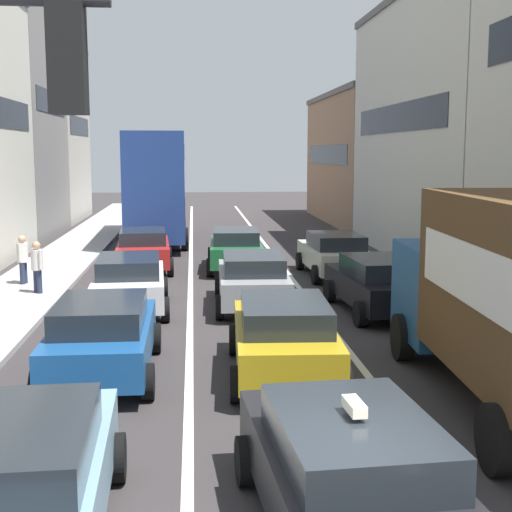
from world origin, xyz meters
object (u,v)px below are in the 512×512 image
(sedan_left_lane_third, at_px, (130,282))
(sedan_right_lane_behind_truck, at_px, (378,283))
(taxi_centre_lane_front, at_px, (349,473))
(pedestrian_far_sidewalk, at_px, (37,266))
(sedan_left_lane_fourth, at_px, (143,248))
(wagon_left_lane_second, at_px, (102,335))
(coupe_centre_lane_fourth, at_px, (236,248))
(sedan_centre_lane_second, at_px, (284,335))
(wagon_right_lane_far, at_px, (335,253))
(pedestrian_mid_sidewalk, at_px, (23,258))
(bus_mid_queue_primary, at_px, (156,182))
(hatchback_centre_lane_third, at_px, (253,279))
(sedan_left_lane_front, at_px, (18,480))

(sedan_left_lane_third, distance_m, sedan_right_lane_behind_truck, 6.62)
(taxi_centre_lane_front, xyz_separation_m, pedestrian_far_sidewalk, (-6.20, 13.90, 0.15))
(taxi_centre_lane_front, distance_m, sedan_left_lane_fourth, 18.84)
(wagon_left_lane_second, height_order, coupe_centre_lane_fourth, same)
(sedan_centre_lane_second, height_order, wagon_right_lane_far, same)
(pedestrian_mid_sidewalk, bearing_deg, taxi_centre_lane_front, -55.38)
(taxi_centre_lane_front, relative_size, pedestrian_mid_sidewalk, 2.66)
(taxi_centre_lane_front, height_order, bus_mid_queue_primary, bus_mid_queue_primary)
(hatchback_centre_lane_third, height_order, bus_mid_queue_primary, bus_mid_queue_primary)
(bus_mid_queue_primary, bearing_deg, taxi_centre_lane_front, -174.38)
(sedan_right_lane_behind_truck, relative_size, pedestrian_far_sidewalk, 2.66)
(wagon_left_lane_second, xyz_separation_m, sedan_left_lane_third, (0.02, 5.67, 0.00))
(sedan_left_lane_front, height_order, sedan_centre_lane_second, same)
(wagon_left_lane_second, bearing_deg, sedan_right_lane_behind_truck, -53.93)
(hatchback_centre_lane_third, bearing_deg, pedestrian_mid_sidewalk, 64.83)
(sedan_left_lane_fourth, bearing_deg, taxi_centre_lane_front, -172.53)
(sedan_right_lane_behind_truck, bearing_deg, pedestrian_far_sidewalk, 69.21)
(wagon_left_lane_second, distance_m, sedan_right_lane_behind_truck, 8.19)
(sedan_centre_lane_second, bearing_deg, taxi_centre_lane_front, -177.76)
(sedan_centre_lane_second, xyz_separation_m, bus_mid_queue_primary, (-3.40, 20.91, 2.03))
(sedan_left_lane_front, distance_m, bus_mid_queue_primary, 26.73)
(sedan_left_lane_fourth, bearing_deg, sedan_right_lane_behind_truck, -141.40)
(sedan_right_lane_behind_truck, xyz_separation_m, pedestrian_far_sidewalk, (-9.41, 2.85, 0.15))
(bus_mid_queue_primary, bearing_deg, sedan_left_lane_third, 178.46)
(wagon_left_lane_second, bearing_deg, hatchback_centre_lane_third, -30.31)
(taxi_centre_lane_front, xyz_separation_m, sedan_right_lane_behind_truck, (3.20, 11.05, -0.00))
(sedan_centre_lane_second, bearing_deg, sedan_right_lane_behind_truck, -28.90)
(taxi_centre_lane_front, height_order, coupe_centre_lane_fourth, taxi_centre_lane_front)
(sedan_right_lane_behind_truck, distance_m, wagon_right_lane_far, 5.61)
(taxi_centre_lane_front, height_order, sedan_right_lane_behind_truck, taxi_centre_lane_front)
(sedan_left_lane_fourth, xyz_separation_m, bus_mid_queue_primary, (0.08, 8.27, 2.03))
(sedan_left_lane_front, height_order, wagon_right_lane_far, same)
(hatchback_centre_lane_third, distance_m, pedestrian_far_sidewalk, 6.45)
(wagon_left_lane_second, bearing_deg, wagon_right_lane_far, -32.31)
(pedestrian_mid_sidewalk, bearing_deg, sedan_left_lane_third, -34.59)
(sedan_left_lane_front, height_order, sedan_right_lane_behind_truck, same)
(taxi_centre_lane_front, height_order, hatchback_centre_lane_third, taxi_centre_lane_front)
(taxi_centre_lane_front, distance_m, pedestrian_mid_sidewalk, 16.95)
(sedan_centre_lane_second, distance_m, pedestrian_mid_sidewalk, 11.86)
(hatchback_centre_lane_third, bearing_deg, sedan_centre_lane_second, -177.80)
(hatchback_centre_lane_third, distance_m, pedestrian_mid_sidewalk, 7.74)
(sedan_left_lane_third, bearing_deg, wagon_right_lane_far, -56.35)
(sedan_left_lane_front, height_order, pedestrian_far_sidewalk, pedestrian_far_sidewalk)
(taxi_centre_lane_front, distance_m, coupe_centre_lane_fourth, 18.32)
(sedan_left_lane_third, relative_size, sedan_left_lane_fourth, 1.00)
(sedan_left_lane_front, height_order, sedan_left_lane_third, same)
(taxi_centre_lane_front, bearing_deg, sedan_left_lane_third, 12.06)
(sedan_left_lane_third, bearing_deg, taxi_centre_lane_front, -166.93)
(sedan_centre_lane_second, relative_size, coupe_centre_lane_fourth, 1.00)
(sedan_left_lane_third, bearing_deg, coupe_centre_lane_fourth, -29.34)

